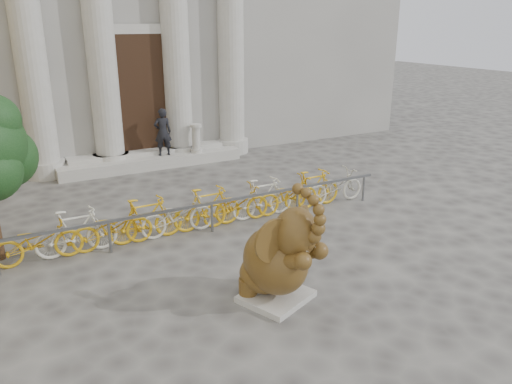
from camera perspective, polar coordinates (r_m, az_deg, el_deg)
ground at (r=9.05m, az=6.25°, el=-11.63°), size 80.00×80.00×0.00m
entrance_steps at (r=16.97m, az=-11.92°, el=3.50°), size 6.00×1.20×0.36m
elephant_statue at (r=8.48m, az=2.55°, el=-7.60°), size 1.48×1.74×2.19m
bike_rack at (r=11.56m, az=-5.57°, el=-1.82°), size 9.21×0.53×1.00m
pedestrian at (r=16.72m, az=-10.61°, el=6.75°), size 0.61×0.43×1.56m
balustrade_post at (r=17.02m, az=-6.85°, el=5.99°), size 0.39×0.39×0.96m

